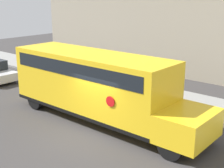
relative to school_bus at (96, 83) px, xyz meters
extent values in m
plane|color=#3A3838|center=(1.13, -1.53, -1.82)|extent=(60.00, 60.00, 0.00)
cube|color=gray|center=(1.13, 4.97, -1.74)|extent=(44.00, 3.00, 0.15)
cube|color=#9E937F|center=(1.13, 11.47, 3.11)|extent=(32.00, 4.00, 9.85)
cube|color=yellow|center=(-0.34, 0.00, 0.00)|extent=(8.49, 2.50, 2.73)
cube|color=yellow|center=(4.81, 0.00, -0.81)|extent=(1.80, 2.50, 1.11)
cube|color=black|center=(-0.34, 0.00, -1.29)|extent=(8.49, 2.54, 0.16)
cube|color=black|center=(-0.34, 0.00, 0.81)|extent=(7.81, 2.53, 0.64)
cylinder|color=red|center=(2.00, -1.29, -0.14)|extent=(0.44, 0.02, 0.44)
cylinder|color=black|center=(4.72, 1.08, -1.32)|extent=(1.00, 0.30, 1.00)
cylinder|color=black|center=(4.72, -1.08, -1.32)|extent=(1.00, 0.30, 1.00)
cylinder|color=black|center=(-3.38, 1.08, -1.32)|extent=(1.00, 0.30, 1.00)
cylinder|color=black|center=(-3.38, -1.08, -1.32)|extent=(1.00, 0.30, 1.00)
cylinder|color=black|center=(-8.99, 1.07, -1.50)|extent=(0.64, 0.22, 0.64)
camera|label=1|loc=(9.75, -10.24, 4.03)|focal=50.00mm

